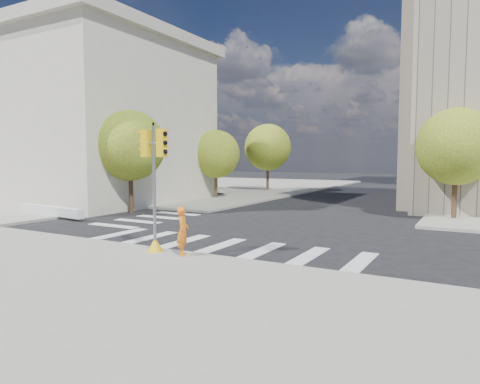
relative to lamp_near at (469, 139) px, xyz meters
name	(u,v)px	position (x,y,z in m)	size (l,w,h in m)	color
ground	(248,238)	(-8.00, -14.00, -4.58)	(160.00, 160.00, 0.00)	black
sidewalk_far_left	(203,186)	(-28.00, 12.00, -4.50)	(28.00, 40.00, 0.15)	gray
classical_building	(77,121)	(-28.00, -6.00, 1.86)	(19.00, 15.00, 12.70)	beige
tree_lw_near	(130,146)	(-18.50, -10.00, -0.38)	(4.40, 4.40, 6.41)	#382616
tree_lw_mid	(216,154)	(-18.50, 0.00, -0.82)	(4.00, 4.00, 5.77)	#382616
tree_lw_far	(268,147)	(-18.50, 10.00, -0.04)	(4.80, 4.80, 6.95)	#382616
tree_re_near	(456,147)	(-0.50, -4.00, -0.53)	(4.20, 4.20, 6.16)	#382616
tree_re_mid	(464,146)	(-0.50, 8.00, -0.23)	(4.60, 4.60, 6.66)	#382616
tree_re_far	(467,154)	(-0.50, 20.00, -0.71)	(4.00, 4.00, 5.88)	#382616
lamp_near	(469,139)	(0.00, 0.00, 0.00)	(0.35, 0.18, 8.11)	black
lamp_far	(472,145)	(0.00, 14.00, 0.00)	(0.35, 0.18, 8.11)	black
traffic_signal	(154,198)	(-9.25, -18.60, -2.52)	(1.07, 0.56, 4.50)	#E6B00C
photographer	(183,231)	(-8.04, -18.60, -3.60)	(0.60, 0.40, 1.66)	orange
planter_wall	(50,211)	(-21.00, -14.00, -4.18)	(6.00, 0.40, 0.50)	silver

